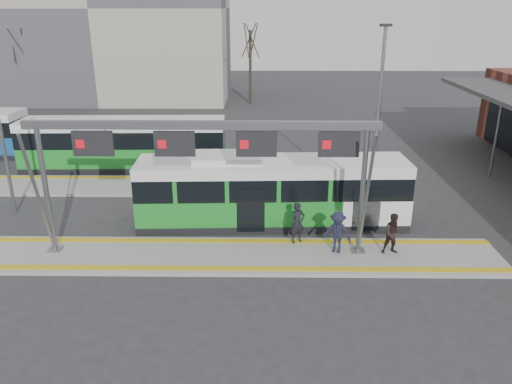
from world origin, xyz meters
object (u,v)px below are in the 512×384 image
gantry (206,150)px  passenger_a (298,223)px  passenger_b (394,234)px  passenger_c (337,232)px  hero_bus (272,192)px

gantry → passenger_a: gantry is taller
gantry → passenger_b: (7.15, -0.07, -3.33)m
passenger_b → passenger_c: (-2.16, 0.05, 0.02)m
gantry → hero_bus: size_ratio=1.09×
hero_bus → passenger_b: size_ratio=7.22×
passenger_a → passenger_b: 3.77m
gantry → passenger_b: 7.89m
passenger_c → hero_bus: bearing=151.3°
gantry → passenger_a: 4.88m
gantry → passenger_b: bearing=-0.6°
passenger_b → passenger_c: passenger_c is taller
passenger_a → passenger_c: size_ratio=1.01×
gantry → passenger_c: size_ratio=7.66×
gantry → passenger_a: size_ratio=7.60×
gantry → passenger_c: bearing=-0.2°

